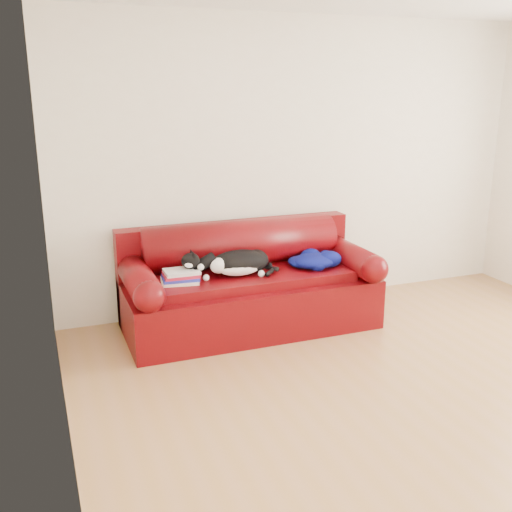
% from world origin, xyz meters
% --- Properties ---
extents(ground, '(4.50, 4.50, 0.00)m').
position_xyz_m(ground, '(0.00, 0.00, 0.00)').
color(ground, olive).
rests_on(ground, ground).
extents(room_shell, '(4.52, 4.02, 2.61)m').
position_xyz_m(room_shell, '(0.12, 0.02, 1.67)').
color(room_shell, beige).
rests_on(room_shell, ground).
extents(sofa_base, '(2.10, 0.90, 0.50)m').
position_xyz_m(sofa_base, '(-0.68, 1.49, 0.24)').
color(sofa_base, '#420207').
rests_on(sofa_base, ground).
extents(sofa_back, '(2.10, 1.01, 0.88)m').
position_xyz_m(sofa_back, '(-0.68, 1.74, 0.54)').
color(sofa_back, '#420207').
rests_on(sofa_back, ground).
extents(book_stack, '(0.32, 0.26, 0.10)m').
position_xyz_m(book_stack, '(-1.29, 1.41, 0.55)').
color(book_stack, beige).
rests_on(book_stack, sofa_base).
extents(cat, '(0.72, 0.29, 0.26)m').
position_xyz_m(cat, '(-0.79, 1.43, 0.60)').
color(cat, black).
rests_on(cat, sofa_base).
extents(blanket, '(0.48, 0.39, 0.14)m').
position_xyz_m(blanket, '(-0.11, 1.42, 0.56)').
color(blanket, '#021345').
rests_on(blanket, sofa_base).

